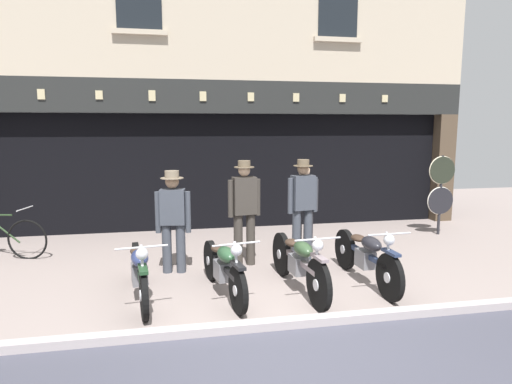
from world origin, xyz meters
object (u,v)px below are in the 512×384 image
at_px(motorcycle_center_right, 366,256).
at_px(tyre_sign_pole, 441,187).
at_px(salesman_right, 302,205).
at_px(advert_board_near, 105,153).
at_px(advert_board_far, 53,151).
at_px(motorcycle_center, 299,261).
at_px(motorcycle_center_left, 224,267).
at_px(salesman_left, 173,217).
at_px(motorcycle_left, 139,270).
at_px(shopkeeper_center, 244,208).
at_px(assistant_far_right, 304,205).

relative_size(motorcycle_center_right, tyre_sign_pole, 1.21).
bearing_deg(salesman_right, advert_board_near, -48.60).
xyz_separation_m(motorcycle_center_right, advert_board_far, (-5.23, 4.13, 1.37)).
bearing_deg(salesman_right, motorcycle_center, 60.90).
xyz_separation_m(motorcycle_center, motorcycle_center_right, (1.07, 0.11, -0.01)).
bearing_deg(salesman_right, motorcycle_center_right, 103.44).
bearing_deg(advert_board_near, tyre_sign_pole, -12.82).
distance_m(motorcycle_center_left, motorcycle_center, 1.06).
bearing_deg(salesman_left, tyre_sign_pole, -157.14).
distance_m(salesman_right, tyre_sign_pole, 3.66).
bearing_deg(tyre_sign_pole, motorcycle_center_left, -152.46).
height_order(motorcycle_left, salesman_right, salesman_right).
height_order(motorcycle_left, advert_board_far, advert_board_far).
distance_m(motorcycle_left, tyre_sign_pole, 6.66).
xyz_separation_m(motorcycle_center, tyre_sign_pole, (3.93, 2.64, 0.61)).
distance_m(shopkeeper_center, advert_board_near, 3.94).
bearing_deg(motorcycle_center_right, assistant_far_right, -77.33).
bearing_deg(salesman_left, motorcycle_center_right, 167.35).
bearing_deg(motorcycle_center_left, assistant_far_right, -142.99).
relative_size(motorcycle_center, salesman_right, 1.19).
bearing_deg(advert_board_near, salesman_right, -38.11).
bearing_deg(advert_board_near, salesman_left, -65.67).
relative_size(motorcycle_center, shopkeeper_center, 1.18).
bearing_deg(motorcycle_center, advert_board_far, -50.49).
bearing_deg(motorcycle_center, motorcycle_center_right, -179.08).
bearing_deg(assistant_far_right, motorcycle_left, 25.60).
height_order(assistant_far_right, advert_board_near, advert_board_near).
bearing_deg(salesman_right, salesman_left, -4.07).
bearing_deg(motorcycle_center_right, motorcycle_center, 3.68).
bearing_deg(motorcycle_center_left, advert_board_near, -73.48).
bearing_deg(motorcycle_left, salesman_right, -161.11).
distance_m(advert_board_near, advert_board_far, 1.05).
xyz_separation_m(assistant_far_right, advert_board_near, (-3.72, 2.44, 0.85)).
bearing_deg(motorcycle_center_right, tyre_sign_pole, -140.70).
height_order(assistant_far_right, tyre_sign_pole, tyre_sign_pole).
xyz_separation_m(motorcycle_left, salesman_right, (2.67, 1.34, 0.57)).
bearing_deg(shopkeeper_center, motorcycle_center_left, 60.10).
bearing_deg(advert_board_near, assistant_far_right, -33.23).
height_order(motorcycle_center_left, motorcycle_center, motorcycle_center).
xyz_separation_m(motorcycle_center_right, tyre_sign_pole, (2.86, 2.53, 0.62)).
height_order(motorcycle_center_right, salesman_right, salesman_right).
bearing_deg(assistant_far_right, salesman_right, 64.15).
bearing_deg(tyre_sign_pole, motorcycle_left, -157.38).
distance_m(motorcycle_center_left, motorcycle_center_right, 2.13).
height_order(salesman_left, advert_board_far, advert_board_far).
relative_size(motorcycle_center, advert_board_far, 1.95).
relative_size(motorcycle_left, salesman_left, 1.20).
relative_size(motorcycle_center_right, shopkeeper_center, 1.17).
bearing_deg(tyre_sign_pole, assistant_far_right, -165.79).
distance_m(motorcycle_left, advert_board_far, 4.80).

